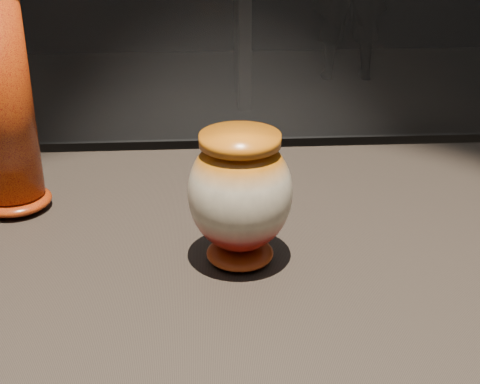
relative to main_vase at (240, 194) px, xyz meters
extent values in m
cube|color=black|center=(-0.05, 0.01, -0.12)|extent=(2.00, 0.80, 0.05)
ellipsoid|color=maroon|center=(0.00, 0.00, -0.09)|extent=(0.12, 0.12, 0.02)
ellipsoid|color=beige|center=(0.00, 0.00, 0.00)|extent=(0.17, 0.17, 0.16)
cylinder|color=#CB6D13|center=(0.00, 0.00, 0.07)|extent=(0.13, 0.13, 0.01)
ellipsoid|color=#AC430B|center=(-0.33, 0.18, -0.08)|extent=(0.11, 0.11, 0.03)
cylinder|color=#AC430B|center=(-0.33, 0.18, 0.08)|extent=(0.09, 0.09, 0.30)
cube|color=black|center=(0.25, 3.61, -0.57)|extent=(0.08, 0.50, 0.85)
camera|label=1|loc=(-0.05, -0.77, 0.36)|focal=50.00mm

